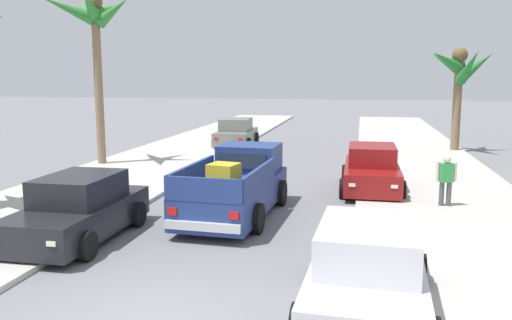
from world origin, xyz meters
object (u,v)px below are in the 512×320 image
at_px(car_left_mid, 236,133).
at_px(car_right_near, 367,272).
at_px(car_left_near, 372,170).
at_px(car_right_mid, 79,210).
at_px(pickup_truck, 237,187).
at_px(palm_tree_left_mid, 460,71).
at_px(pedestrian, 446,179).
at_px(palm_tree_right_fore, 93,25).

bearing_deg(car_left_mid, car_right_near, -70.69).
height_order(car_left_near, car_right_mid, same).
relative_size(pickup_truck, car_left_mid, 1.23).
relative_size(pickup_truck, palm_tree_left_mid, 1.01).
height_order(car_right_near, pedestrian, pedestrian).
height_order(pickup_truck, palm_tree_left_mid, palm_tree_left_mid).
distance_m(pickup_truck, palm_tree_left_mid, 16.41).
relative_size(car_right_mid, palm_tree_left_mid, 0.81).
bearing_deg(palm_tree_left_mid, car_right_mid, -123.66).
xyz_separation_m(pickup_truck, palm_tree_right_fore, (-7.67, 6.62, 5.13)).
height_order(car_right_mid, palm_tree_left_mid, palm_tree_left_mid).
bearing_deg(pedestrian, car_left_mid, 126.70).
relative_size(car_left_near, car_right_mid, 1.00).
xyz_separation_m(pickup_truck, palm_tree_left_mid, (8.08, 13.90, 3.31)).
bearing_deg(car_left_near, car_left_mid, 125.18).
relative_size(car_right_near, pedestrian, 2.72).
bearing_deg(pedestrian, car_right_near, -107.35).
height_order(car_right_near, car_left_mid, same).
height_order(pickup_truck, pedestrian, pickup_truck).
bearing_deg(palm_tree_right_fore, pedestrian, -20.24).
height_order(car_right_near, car_right_mid, same).
xyz_separation_m(car_right_near, car_right_mid, (-6.64, 2.72, 0.00)).
distance_m(car_left_near, palm_tree_left_mid, 11.45).
height_order(palm_tree_right_fore, pedestrian, palm_tree_right_fore).
relative_size(car_right_near, palm_tree_right_fore, 0.60).
relative_size(palm_tree_right_fore, pedestrian, 4.52).
bearing_deg(pickup_truck, car_right_near, -58.25).
xyz_separation_m(pickup_truck, car_left_mid, (-3.36, 13.94, -0.07)).
xyz_separation_m(palm_tree_right_fore, palm_tree_left_mid, (15.75, 7.28, -1.82)).
distance_m(car_left_near, car_left_mid, 12.33).
bearing_deg(car_right_near, palm_tree_left_mid, 76.83).
bearing_deg(car_left_near, car_right_near, -91.43).
xyz_separation_m(pickup_truck, car_right_near, (3.51, -5.66, -0.07)).
distance_m(pickup_truck, car_right_near, 6.66).
bearing_deg(car_left_mid, pedestrian, -53.30).
bearing_deg(pedestrian, pickup_truck, -164.02).
bearing_deg(pickup_truck, palm_tree_left_mid, 59.83).
bearing_deg(car_right_near, car_left_mid, 109.31).
height_order(palm_tree_right_fore, palm_tree_left_mid, palm_tree_right_fore).
height_order(car_left_near, car_left_mid, same).
distance_m(car_right_near, car_left_mid, 20.77).
bearing_deg(car_left_near, palm_tree_right_fore, 166.39).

